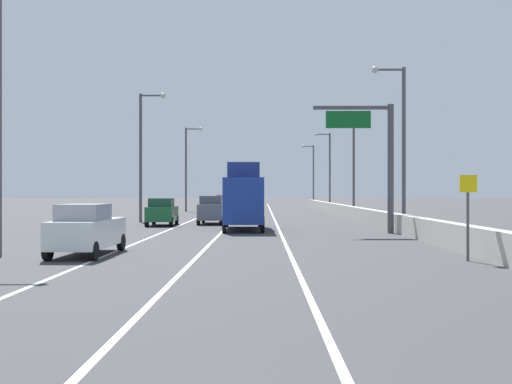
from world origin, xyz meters
name	(u,v)px	position (x,y,z in m)	size (l,w,h in m)	color
ground_plane	(258,214)	(0.00, 64.00, 0.00)	(320.00, 320.00, 0.00)	#38383A
lane_stripe_left	(199,217)	(-5.50, 55.00, 0.00)	(0.16, 130.00, 0.00)	silver
lane_stripe_center	(236,217)	(-2.00, 55.00, 0.00)	(0.16, 130.00, 0.00)	silver
lane_stripe_right	(274,217)	(1.50, 55.00, 0.00)	(0.16, 130.00, 0.00)	silver
jersey_barrier_right	(378,218)	(8.49, 40.00, 0.55)	(0.60, 120.00, 1.10)	#B2ADA3
overhead_sign_gantry	(378,152)	(7.14, 32.61, 4.73)	(4.68, 0.36, 7.50)	#47474C
speed_advisory_sign	(468,211)	(7.59, 17.99, 1.76)	(0.60, 0.11, 3.00)	#4C4C51
lamp_post_right_second	(400,136)	(9.04, 35.49, 5.89)	(2.14, 0.44, 10.28)	#4C4C51
lamp_post_right_third	(351,156)	(9.14, 57.69, 5.89)	(2.14, 0.44, 10.28)	#4C4C51
lamp_post_right_fourth	(328,166)	(9.19, 79.89, 5.89)	(2.14, 0.44, 10.28)	#4C4C51
lamp_post_right_fifth	(312,171)	(8.83, 102.09, 5.89)	(2.14, 0.44, 10.28)	#4C4C51
lamp_post_left_near	(5,98)	(-9.12, 19.29, 5.89)	(2.14, 0.44, 10.28)	#4C4C51
lamp_post_left_mid	(144,148)	(-8.99, 45.93, 5.89)	(2.14, 0.44, 10.28)	#4C4C51
lamp_post_left_far	(188,163)	(-8.61, 72.57, 5.89)	(2.14, 0.44, 10.28)	#4C4C51
car_green_0	(162,212)	(-6.72, 40.78, 0.97)	(1.97, 4.13, 1.96)	#196033
car_white_1	(87,230)	(-6.25, 19.84, 0.98)	(1.96, 4.83, 1.96)	white
car_red_2	(224,205)	(-3.49, 60.95, 1.04)	(1.93, 4.76, 2.08)	red
car_black_3	(238,201)	(-3.34, 92.61, 1.02)	(1.95, 4.35, 2.06)	black
car_gray_4	(212,210)	(-3.36, 43.21, 1.05)	(1.87, 4.69, 2.11)	slate
box_truck	(243,198)	(-0.77, 36.10, 1.99)	(2.67, 7.77, 4.35)	navy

